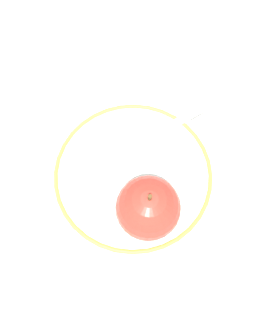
{
  "coord_description": "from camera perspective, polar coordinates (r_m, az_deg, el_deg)",
  "views": [
    {
      "loc": [
        -0.19,
        0.0,
        0.51
      ],
      "look_at": [
        -0.01,
        0.0,
        0.04
      ],
      "focal_mm": 40.0,
      "sensor_mm": 36.0,
      "label": 1
    }
  ],
  "objects": [
    {
      "name": "ground_plane",
      "position": [
        0.55,
        0.45,
        -0.84
      ],
      "size": [
        2.0,
        2.0,
        0.0
      ],
      "primitive_type": "plane",
      "color": "#A9A69B"
    },
    {
      "name": "plate",
      "position": [
        0.54,
        -0.0,
        -1.1
      ],
      "size": [
        0.24,
        0.24,
        0.02
      ],
      "color": "white",
      "rests_on": "ground_plane"
    },
    {
      "name": "fork",
      "position": [
        0.55,
        4.29,
        5.37
      ],
      "size": [
        0.11,
        0.16,
        0.0
      ],
      "rotation": [
        0.0,
        0.0,
        2.13
      ],
      "color": "silver",
      "rests_on": "plate"
    },
    {
      "name": "apple_red_whole",
      "position": [
        0.47,
        2.75,
        -6.11
      ],
      "size": [
        0.08,
        0.08,
        0.09
      ],
      "color": "red",
      "rests_on": "plate"
    }
  ]
}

